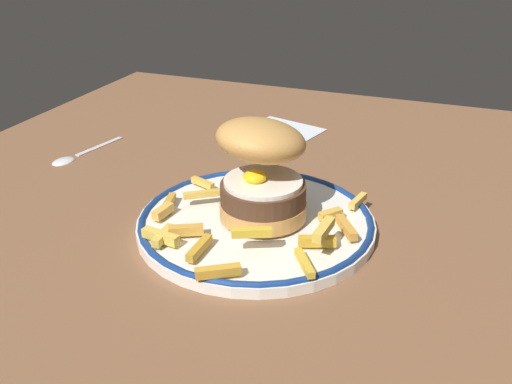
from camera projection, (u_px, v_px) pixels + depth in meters
ground_plane at (308, 242)px, 66.33cm from camera, size 112.18×107.65×4.00cm
dinner_plate at (256, 222)px, 64.77cm from camera, size 26.92×26.92×1.60cm
burger at (262, 169)px, 62.62cm from camera, size 14.26×14.38×11.58cm
fries_pile at (243, 223)px, 61.52cm from camera, size 23.15×24.05×2.89cm
spoon at (71, 156)px, 83.36cm from camera, size 4.40×13.37×0.90cm
napkin at (278, 132)px, 92.81cm from camera, size 14.21×14.51×0.40cm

